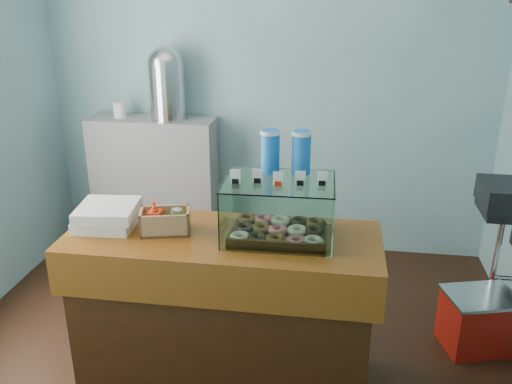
% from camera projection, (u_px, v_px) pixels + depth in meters
% --- Properties ---
extents(ground, '(3.50, 3.50, 0.00)m').
position_uv_depth(ground, '(234.00, 351.00, 3.29)').
color(ground, black).
rests_on(ground, ground).
extents(room_shell, '(3.54, 3.04, 2.82)m').
position_uv_depth(room_shell, '(234.00, 67.00, 2.68)').
color(room_shell, '#709CA4').
rests_on(room_shell, ground).
extents(counter, '(1.60, 0.60, 0.90)m').
position_uv_depth(counter, '(224.00, 311.00, 2.89)').
color(counter, '#401C0C').
rests_on(counter, ground).
extents(back_shelf, '(1.00, 0.32, 1.10)m').
position_uv_depth(back_shelf, '(156.00, 184.00, 4.44)').
color(back_shelf, gray).
rests_on(back_shelf, ground).
extents(display_case, '(0.55, 0.41, 0.52)m').
position_uv_depth(display_case, '(280.00, 204.00, 2.70)').
color(display_case, '#361F10').
rests_on(display_case, counter).
extents(condiment_crate, '(0.28, 0.21, 0.17)m').
position_uv_depth(condiment_crate, '(164.00, 221.00, 2.75)').
color(condiment_crate, tan).
rests_on(condiment_crate, counter).
extents(pastry_boxes, '(0.33, 0.33, 0.12)m').
position_uv_depth(pastry_boxes, '(108.00, 215.00, 2.83)').
color(pastry_boxes, white).
rests_on(pastry_boxes, counter).
extents(coffee_urn, '(0.30, 0.30, 0.56)m').
position_uv_depth(coffee_urn, '(167.00, 81.00, 4.11)').
color(coffee_urn, silver).
rests_on(coffee_urn, back_shelf).
extents(red_cooler, '(0.48, 0.41, 0.36)m').
position_uv_depth(red_cooler, '(478.00, 321.00, 3.28)').
color(red_cooler, '#AF170E').
rests_on(red_cooler, ground).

